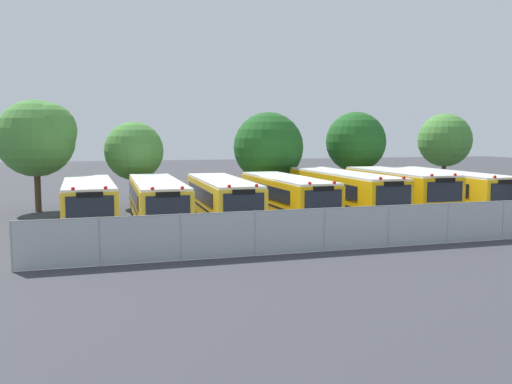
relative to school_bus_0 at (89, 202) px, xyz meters
The scene contains 14 objects.
ground_plane 10.81m from the school_bus_0, ahead, with size 160.00×160.00×0.00m, color #38383D.
school_bus_0 is the anchor object (origin of this frame).
school_bus_1 3.50m from the school_bus_0, ahead, with size 2.61×11.01×2.52m.
school_bus_2 7.03m from the school_bus_0, ahead, with size 2.65×10.24×2.53m.
school_bus_3 10.81m from the school_bus_0, ahead, with size 2.65×10.16×2.56m.
school_bus_4 14.41m from the school_bus_0, ahead, with size 2.45×11.67×2.76m.
school_bus_5 17.99m from the school_bus_0, ahead, with size 2.79×9.71×2.79m.
school_bus_6 21.51m from the school_bus_0, ahead, with size 2.79×11.41×2.67m.
tree_0 8.39m from the school_bus_0, 112.26° to the left, with size 4.90×4.79×7.00m.
tree_1 8.63m from the school_bus_0, 70.10° to the left, with size 3.91×3.91×5.71m.
tree_2 14.82m from the school_bus_0, 32.60° to the left, with size 5.02×5.02×6.46m.
tree_3 21.33m from the school_bus_0, 22.39° to the left, with size 4.53×4.53×6.58m.
tree_4 28.68m from the school_bus_0, 16.50° to the left, with size 4.24×4.24×6.54m.
chainlink_fence 14.03m from the school_bus_0, 39.74° to the right, with size 26.66×0.07×1.82m.
Camera 1 is at (-10.36, -28.99, 4.71)m, focal length 37.90 mm.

